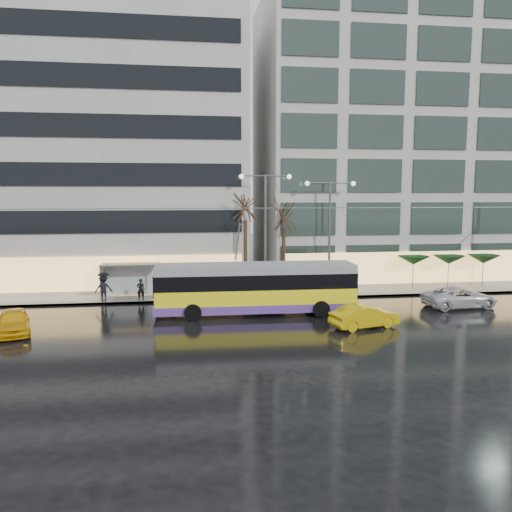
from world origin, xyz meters
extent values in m
plane|color=black|center=(0.00, 0.00, 0.00)|extent=(140.00, 140.00, 0.00)
cube|color=gray|center=(2.00, 14.00, 0.07)|extent=(80.00, 10.00, 0.15)
cube|color=slate|center=(2.00, 9.05, 0.07)|extent=(80.00, 0.10, 0.15)
cube|color=#A3A29C|center=(-16.00, 19.00, 11.15)|extent=(34.00, 14.00, 22.00)
cube|color=#A3A29C|center=(19.00, 19.00, 12.65)|extent=(32.00, 14.00, 25.00)
cube|color=yellow|center=(0.47, 4.88, 1.11)|extent=(12.71, 2.87, 1.58)
cube|color=#5D3A92|center=(0.47, 4.88, 0.58)|extent=(12.75, 2.92, 0.53)
cube|color=black|center=(0.47, 4.88, 2.27)|extent=(12.73, 2.89, 0.95)
cube|color=gray|center=(0.47, 4.88, 3.01)|extent=(12.71, 2.87, 0.53)
cube|color=black|center=(6.83, 4.76, 2.11)|extent=(0.11, 2.43, 1.37)
cube|color=black|center=(-5.89, 5.00, 2.11)|extent=(0.11, 2.43, 1.37)
cylinder|color=black|center=(4.50, 6.13, 0.53)|extent=(1.06, 0.39, 1.05)
cylinder|color=black|center=(4.45, 3.49, 0.53)|extent=(1.06, 0.39, 1.05)
cylinder|color=black|center=(-3.51, 6.28, 0.53)|extent=(1.06, 0.39, 1.05)
cylinder|color=black|center=(-3.56, 3.64, 0.53)|extent=(1.06, 0.39, 1.05)
cylinder|color=#595B60|center=(-0.57, 5.90, 4.54)|extent=(0.14, 3.93, 2.77)
cylinder|color=#595B60|center=(-0.56, 6.43, 4.54)|extent=(0.14, 3.93, 2.77)
cylinder|color=#595B60|center=(1.00, 5.75, 6.80)|extent=(42.00, 0.04, 0.04)
cylinder|color=#595B60|center=(1.00, 6.25, 6.80)|extent=(42.00, 0.04, 0.04)
cube|color=#595B60|center=(-8.00, 10.50, 2.60)|extent=(4.20, 1.60, 0.12)
cube|color=silver|center=(-8.00, 11.20, 1.35)|extent=(4.00, 0.05, 2.20)
cube|color=white|center=(-10.05, 10.50, 1.35)|extent=(0.10, 1.40, 2.20)
cylinder|color=#595B60|center=(-10.00, 9.80, 1.35)|extent=(0.10, 0.10, 2.40)
cylinder|color=#595B60|center=(-10.00, 11.20, 1.35)|extent=(0.10, 0.10, 2.40)
cylinder|color=#595B60|center=(-6.00, 9.80, 1.35)|extent=(0.10, 0.10, 2.40)
cylinder|color=#595B60|center=(-6.00, 11.20, 1.35)|extent=(0.10, 0.10, 2.40)
cylinder|color=#595B60|center=(2.00, 10.80, 4.65)|extent=(0.18, 0.18, 9.00)
cylinder|color=#595B60|center=(1.10, 10.80, 9.05)|extent=(1.80, 0.10, 0.10)
cylinder|color=#595B60|center=(2.90, 10.80, 9.05)|extent=(1.80, 0.10, 0.10)
sphere|color=#FFF2CC|center=(0.20, 10.80, 9.00)|extent=(0.36, 0.36, 0.36)
sphere|color=#FFF2CC|center=(3.80, 10.80, 9.00)|extent=(0.36, 0.36, 0.36)
cylinder|color=#595B60|center=(7.00, 10.80, 4.40)|extent=(0.18, 0.18, 8.50)
cylinder|color=#595B60|center=(6.10, 10.80, 8.55)|extent=(1.80, 0.10, 0.10)
cylinder|color=#595B60|center=(7.90, 10.80, 8.55)|extent=(1.80, 0.10, 0.10)
sphere|color=#FFF2CC|center=(5.20, 10.80, 8.50)|extent=(0.36, 0.36, 0.36)
sphere|color=#FFF2CC|center=(8.80, 10.80, 8.50)|extent=(0.36, 0.36, 0.36)
cylinder|color=black|center=(0.50, 11.00, 2.95)|extent=(0.28, 0.28, 5.60)
cylinder|color=black|center=(3.50, 11.20, 2.60)|extent=(0.28, 0.28, 4.90)
cylinder|color=#595B60|center=(14.00, 11.00, 1.25)|extent=(0.06, 0.06, 2.20)
cone|color=#0E3516|center=(14.00, 11.00, 2.45)|extent=(2.50, 2.50, 0.70)
cylinder|color=#595B60|center=(17.00, 11.00, 1.25)|extent=(0.06, 0.06, 2.20)
cone|color=#0E3516|center=(17.00, 11.00, 2.45)|extent=(2.50, 2.50, 0.70)
cylinder|color=#595B60|center=(20.00, 11.00, 1.25)|extent=(0.06, 0.06, 2.20)
cone|color=#0E3516|center=(20.00, 11.00, 2.45)|extent=(2.50, 2.50, 0.70)
imported|color=#E6A70C|center=(-13.45, 2.18, 0.69)|extent=(2.80, 4.33, 1.37)
imported|color=gold|center=(6.30, 0.81, 0.67)|extent=(4.30, 2.44, 1.34)
imported|color=silver|center=(14.57, 4.95, 0.70)|extent=(5.15, 2.64, 1.39)
imported|color=black|center=(-7.21, 9.40, 0.94)|extent=(0.64, 0.48, 1.59)
imported|color=#DD4981|center=(-7.21, 9.40, 1.90)|extent=(1.12, 1.13, 0.88)
imported|color=black|center=(-5.09, 11.69, 0.99)|extent=(1.04, 0.98, 1.69)
imported|color=black|center=(-9.77, 9.41, 1.09)|extent=(1.30, 0.86, 1.89)
imported|color=black|center=(-9.77, 9.41, 1.90)|extent=(0.93, 0.93, 0.72)
camera|label=1|loc=(-3.68, -26.37, 7.76)|focal=35.00mm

